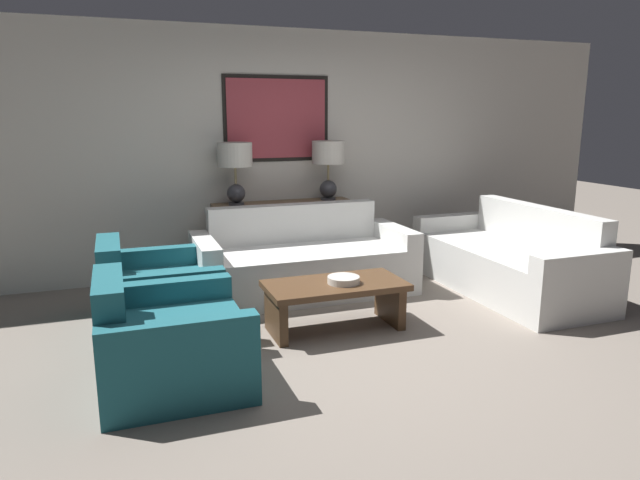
# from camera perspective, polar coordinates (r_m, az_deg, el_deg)

# --- Properties ---
(ground_plane) EXTENTS (20.00, 20.00, 0.00)m
(ground_plane) POSITION_cam_1_polar(r_m,az_deg,el_deg) (4.46, 4.47, -10.64)
(ground_plane) COLOR slate
(back_wall) EXTENTS (8.49, 0.12, 2.65)m
(back_wall) POSITION_cam_1_polar(r_m,az_deg,el_deg) (6.42, -4.42, 8.70)
(back_wall) COLOR beige
(back_wall) RESTS_ON ground_plane
(console_table) EXTENTS (1.53, 0.39, 0.81)m
(console_table) POSITION_cam_1_polar(r_m,az_deg,el_deg) (6.29, -3.61, 0.12)
(console_table) COLOR brown
(console_table) RESTS_ON ground_plane
(table_lamp_left) EXTENTS (0.36, 0.36, 0.65)m
(table_lamp_left) POSITION_cam_1_polar(r_m,az_deg,el_deg) (6.04, -8.49, 7.67)
(table_lamp_left) COLOR #333338
(table_lamp_left) RESTS_ON console_table
(table_lamp_right) EXTENTS (0.36, 0.36, 0.65)m
(table_lamp_right) POSITION_cam_1_polar(r_m,az_deg,el_deg) (6.33, 0.84, 8.02)
(table_lamp_right) COLOR #333338
(table_lamp_right) RESTS_ON console_table
(couch_by_back_wall) EXTENTS (2.13, 0.93, 0.84)m
(couch_by_back_wall) POSITION_cam_1_polar(r_m,az_deg,el_deg) (5.69, -1.68, -2.38)
(couch_by_back_wall) COLOR silver
(couch_by_back_wall) RESTS_ON ground_plane
(couch_by_side) EXTENTS (0.93, 2.13, 0.84)m
(couch_by_side) POSITION_cam_1_polar(r_m,az_deg,el_deg) (6.04, 18.32, -2.13)
(couch_by_side) COLOR silver
(couch_by_side) RESTS_ON ground_plane
(coffee_table) EXTENTS (1.14, 0.58, 0.40)m
(coffee_table) POSITION_cam_1_polar(r_m,az_deg,el_deg) (4.70, 1.51, -5.53)
(coffee_table) COLOR #4C331E
(coffee_table) RESTS_ON ground_plane
(decorative_bowl) EXTENTS (0.26, 0.26, 0.06)m
(decorative_bowl) POSITION_cam_1_polar(r_m,az_deg,el_deg) (4.65, 2.36, -4.00)
(decorative_bowl) COLOR beige
(decorative_bowl) RESTS_ON coffee_table
(armchair_near_back_wall) EXTENTS (0.93, 1.00, 0.77)m
(armchair_near_back_wall) POSITION_cam_1_polar(r_m,az_deg,el_deg) (4.93, -16.07, -5.43)
(armchair_near_back_wall) COLOR #1E5B66
(armchair_near_back_wall) RESTS_ON ground_plane
(armchair_near_camera) EXTENTS (0.93, 1.00, 0.77)m
(armchair_near_camera) POSITION_cam_1_polar(r_m,az_deg,el_deg) (3.92, -14.91, -10.07)
(armchair_near_camera) COLOR #1E5B66
(armchair_near_camera) RESTS_ON ground_plane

